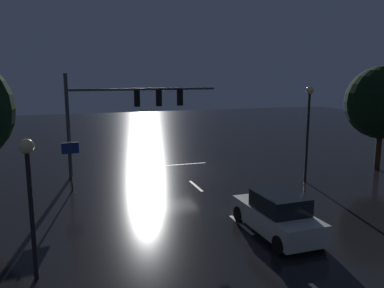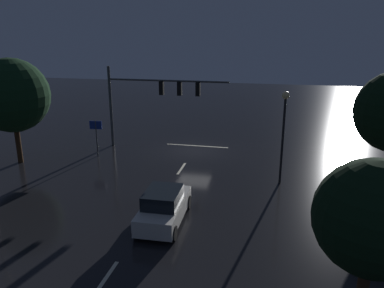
% 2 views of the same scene
% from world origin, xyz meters
% --- Properties ---
extents(ground_plane, '(80.00, 80.00, 0.00)m').
position_xyz_m(ground_plane, '(0.00, 0.00, 0.00)').
color(ground_plane, black).
extents(traffic_signal_assembly, '(9.42, 0.47, 6.30)m').
position_xyz_m(traffic_signal_assembly, '(3.18, -0.14, 4.31)').
color(traffic_signal_assembly, '#383A3D').
rests_on(traffic_signal_assembly, ground_plane).
extents(lane_dash_far, '(0.16, 2.20, 0.01)m').
position_xyz_m(lane_dash_far, '(0.00, 4.00, 0.00)').
color(lane_dash_far, beige).
rests_on(lane_dash_far, ground_plane).
extents(lane_dash_mid, '(0.16, 2.20, 0.01)m').
position_xyz_m(lane_dash_mid, '(0.00, 10.00, 0.00)').
color(lane_dash_mid, beige).
rests_on(lane_dash_mid, ground_plane).
extents(stop_bar, '(5.00, 0.16, 0.01)m').
position_xyz_m(stop_bar, '(0.00, -1.33, 0.00)').
color(stop_bar, beige).
rests_on(stop_bar, ground_plane).
extents(car_approaching, '(1.98, 4.40, 1.70)m').
position_xyz_m(car_approaching, '(-0.92, 11.30, 0.80)').
color(car_approaching, silver).
rests_on(car_approaching, ground_plane).
extents(street_lamp_left_kerb, '(0.44, 0.44, 5.57)m').
position_xyz_m(street_lamp_left_kerb, '(-6.42, 5.10, 3.85)').
color(street_lamp_left_kerb, black).
rests_on(street_lamp_left_kerb, ground_plane).
extents(street_lamp_right_kerb, '(0.44, 0.44, 4.40)m').
position_xyz_m(street_lamp_right_kerb, '(7.92, 12.00, 3.14)').
color(street_lamp_right_kerb, black).
rests_on(street_lamp_right_kerb, ground_plane).
extents(route_sign, '(0.90, 0.16, 2.70)m').
position_xyz_m(route_sign, '(6.66, 2.71, 1.95)').
color(route_sign, '#383A3D').
rests_on(route_sign, ground_plane).
extents(tree_left_far, '(4.70, 4.70, 6.80)m').
position_xyz_m(tree_left_far, '(-12.66, 4.04, 4.44)').
color(tree_left_far, '#382314').
rests_on(tree_left_far, ground_plane).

